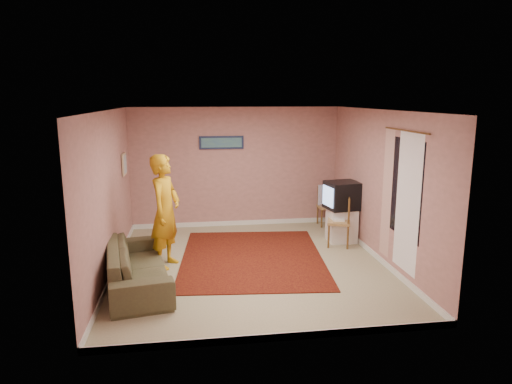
{
  "coord_description": "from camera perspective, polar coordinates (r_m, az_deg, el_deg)",
  "views": [
    {
      "loc": [
        -0.94,
        -7.28,
        2.81
      ],
      "look_at": [
        0.18,
        0.6,
        1.14
      ],
      "focal_mm": 32.0,
      "sensor_mm": 36.0,
      "label": 1
    }
  ],
  "objects": [
    {
      "name": "ceiling",
      "position": [
        7.35,
        -0.74,
        10.19
      ],
      "size": [
        4.5,
        5.0,
        0.02
      ],
      "primitive_type": "cube",
      "color": "silver",
      "rests_on": "wall_back"
    },
    {
      "name": "baseboard_left",
      "position": [
        7.89,
        -17.25,
        -9.19
      ],
      "size": [
        0.02,
        5.0,
        0.1
      ],
      "primitive_type": "cube",
      "color": "silver",
      "rests_on": "ground"
    },
    {
      "name": "chair_b",
      "position": [
        8.82,
        10.33,
        -2.93
      ],
      "size": [
        0.54,
        0.55,
        0.53
      ],
      "rotation": [
        0.0,
        0.0,
        -1.9
      ],
      "color": "tan",
      "rests_on": "ground"
    },
    {
      "name": "baseboard_right",
      "position": [
        8.41,
        14.77,
        -7.73
      ],
      "size": [
        0.02,
        5.0,
        0.1
      ],
      "primitive_type": "cube",
      "color": "silver",
      "rests_on": "ground"
    },
    {
      "name": "curtain_sheer",
      "position": [
        7.17,
        18.42,
        -1.36
      ],
      "size": [
        0.01,
        0.75,
        2.1
      ],
      "primitive_type": "cube",
      "color": "white",
      "rests_on": "wall_right"
    },
    {
      "name": "window",
      "position": [
        7.26,
        18.1,
        0.45
      ],
      "size": [
        0.01,
        1.1,
        1.5
      ],
      "primitive_type": "cube",
      "color": "black",
      "rests_on": "wall_right"
    },
    {
      "name": "curtain_floral",
      "position": [
        7.78,
        16.05,
        -0.21
      ],
      "size": [
        0.01,
        0.35,
        2.1
      ],
      "primitive_type": "cube",
      "color": "beige",
      "rests_on": "wall_right"
    },
    {
      "name": "sofa",
      "position": [
        7.18,
        -14.61,
        -8.89
      ],
      "size": [
        1.2,
        2.28,
        0.63
      ],
      "primitive_type": "imported",
      "rotation": [
        0.0,
        0.0,
        1.74
      ],
      "color": "#4D4D2F",
      "rests_on": "ground"
    },
    {
      "name": "dvd_player",
      "position": [
        10.2,
        8.9,
        -1.57
      ],
      "size": [
        0.39,
        0.32,
        0.06
      ],
      "primitive_type": "cube",
      "rotation": [
        0.0,
        0.0,
        0.24
      ],
      "color": "#A6A5AA",
      "rests_on": "chair_a"
    },
    {
      "name": "wall_front",
      "position": [
        5.1,
        2.93,
        -5.39
      ],
      "size": [
        4.5,
        0.02,
        2.6
      ],
      "primitive_type": "cube",
      "color": "tan",
      "rests_on": "ground"
    },
    {
      "name": "ground",
      "position": [
        7.86,
        -0.69,
        -9.11
      ],
      "size": [
        5.0,
        5.0,
        0.0
      ],
      "primitive_type": "plane",
      "color": "tan",
      "rests_on": "ground"
    },
    {
      "name": "baseboard_back",
      "position": [
        10.2,
        -2.5,
        -3.89
      ],
      "size": [
        4.5,
        0.02,
        0.1
      ],
      "primitive_type": "cube",
      "color": "silver",
      "rests_on": "ground"
    },
    {
      "name": "crt_tv",
      "position": [
        9.02,
        10.75,
        -0.41
      ],
      "size": [
        0.7,
        0.64,
        0.53
      ],
      "rotation": [
        0.0,
        0.0,
        0.15
      ],
      "color": "black",
      "rests_on": "tv_cabinet"
    },
    {
      "name": "tv_cabinet",
      "position": [
        9.17,
        10.64,
        -4.07
      ],
      "size": [
        0.52,
        0.47,
        0.66
      ],
      "primitive_type": "cube",
      "color": "white",
      "rests_on": "ground"
    },
    {
      "name": "curtain_rod",
      "position": [
        7.13,
        18.22,
        7.31
      ],
      "size": [
        0.02,
        1.4,
        0.02
      ],
      "primitive_type": "cylinder",
      "rotation": [
        1.57,
        0.0,
        0.0
      ],
      "color": "brown",
      "rests_on": "wall_right"
    },
    {
      "name": "game_console",
      "position": [
        8.84,
        10.32,
        -3.4
      ],
      "size": [
        0.25,
        0.21,
        0.04
      ],
      "primitive_type": "cube",
      "rotation": [
        0.0,
        0.0,
        -0.25
      ],
      "color": "white",
      "rests_on": "chair_b"
    },
    {
      "name": "baseboard_front",
      "position": [
        5.61,
        2.77,
        -17.65
      ],
      "size": [
        4.5,
        0.02,
        0.1
      ],
      "primitive_type": "cube",
      "color": "silver",
      "rests_on": "ground"
    },
    {
      "name": "picture_left",
      "position": [
        9.06,
        -16.13,
        3.37
      ],
      "size": [
        0.04,
        0.38,
        0.42
      ],
      "color": "beige",
      "rests_on": "wall_left"
    },
    {
      "name": "blue_throw",
      "position": [
        10.15,
        8.94,
        -0.33
      ],
      "size": [
        0.42,
        0.05,
        0.44
      ],
      "primitive_type": "cube",
      "color": "#87A0DD",
      "rests_on": "chair_a"
    },
    {
      "name": "person",
      "position": [
        7.7,
        -11.27,
        -2.39
      ],
      "size": [
        0.68,
        0.81,
        1.9
      ],
      "primitive_type": "imported",
      "rotation": [
        0.0,
        0.0,
        1.18
      ],
      "color": "#C58E12",
      "rests_on": "ground"
    },
    {
      "name": "wall_right",
      "position": [
        8.09,
        15.29,
        0.66
      ],
      "size": [
        0.02,
        5.0,
        2.6
      ],
      "primitive_type": "cube",
      "color": "tan",
      "rests_on": "ground"
    },
    {
      "name": "chair_a",
      "position": [
        10.19,
        8.91,
        -1.26
      ],
      "size": [
        0.4,
        0.38,
        0.47
      ],
      "rotation": [
        0.0,
        0.0,
        0.02
      ],
      "color": "tan",
      "rests_on": "ground"
    },
    {
      "name": "wall_back",
      "position": [
        9.94,
        -2.57,
        3.08
      ],
      "size": [
        4.5,
        0.02,
        2.6
      ],
      "primitive_type": "cube",
      "color": "tan",
      "rests_on": "ground"
    },
    {
      "name": "wall_left",
      "position": [
        7.55,
        -17.9,
        -0.28
      ],
      "size": [
        0.02,
        5.0,
        2.6
      ],
      "primitive_type": "cube",
      "color": "tan",
      "rests_on": "ground"
    },
    {
      "name": "area_rug",
      "position": [
        8.19,
        -0.49,
        -8.17
      ],
      "size": [
        2.74,
        3.3,
        0.02
      ],
      "primitive_type": "cube",
      "rotation": [
        0.0,
        0.0,
        -0.09
      ],
      "color": "black",
      "rests_on": "ground"
    },
    {
      "name": "picture_back",
      "position": [
        9.82,
        -4.33,
        6.18
      ],
      "size": [
        0.95,
        0.04,
        0.28
      ],
      "color": "#161F3C",
      "rests_on": "wall_back"
    }
  ]
}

